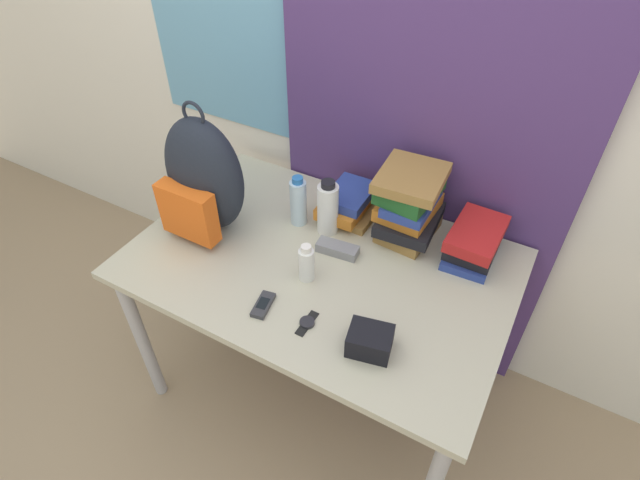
{
  "coord_description": "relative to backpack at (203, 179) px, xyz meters",
  "views": [
    {
      "loc": [
        0.61,
        -0.66,
        2.01
      ],
      "look_at": [
        0.0,
        0.43,
        0.88
      ],
      "focal_mm": 28.0,
      "sensor_mm": 36.0,
      "label": 1
    }
  ],
  "objects": [
    {
      "name": "ground_plane",
      "position": [
        0.45,
        -0.4,
        -0.99
      ],
      "size": [
        12.0,
        12.0,
        0.0
      ],
      "primitive_type": "plane",
      "color": "#9E8466"
    },
    {
      "name": "wall_back",
      "position": [
        0.45,
        0.55,
        0.26
      ],
      "size": [
        6.0,
        0.06,
        2.5
      ],
      "color": "silver",
      "rests_on": "ground_plane"
    },
    {
      "name": "curtain_blue",
      "position": [
        0.62,
        0.5,
        0.26
      ],
      "size": [
        1.12,
        0.04,
        2.5
      ],
      "color": "#4C336B",
      "rests_on": "ground_plane"
    },
    {
      "name": "desk",
      "position": [
        0.45,
        0.03,
        -0.3
      ],
      "size": [
        1.32,
        0.87,
        0.78
      ],
      "color": "#B7B299",
      "rests_on": "ground_plane"
    },
    {
      "name": "backpack",
      "position": [
        0.0,
        0.0,
        0.0
      ],
      "size": [
        0.31,
        0.24,
        0.51
      ],
      "color": "#1E232D",
      "rests_on": "desk"
    },
    {
      "name": "book_stack_left",
      "position": [
        0.42,
        0.32,
        -0.16
      ],
      "size": [
        0.2,
        0.27,
        0.11
      ],
      "color": "olive",
      "rests_on": "desk"
    },
    {
      "name": "book_stack_center",
      "position": [
        0.66,
        0.32,
        -0.08
      ],
      "size": [
        0.23,
        0.27,
        0.27
      ],
      "color": "olive",
      "rests_on": "desk"
    },
    {
      "name": "book_stack_right",
      "position": [
        0.91,
        0.32,
        -0.15
      ],
      "size": [
        0.17,
        0.26,
        0.13
      ],
      "color": "navy",
      "rests_on": "desk"
    },
    {
      "name": "water_bottle",
      "position": [
        0.28,
        0.18,
        -0.12
      ],
      "size": [
        0.06,
        0.06,
        0.21
      ],
      "color": "silver",
      "rests_on": "desk"
    },
    {
      "name": "sports_bottle",
      "position": [
        0.4,
        0.19,
        -0.11
      ],
      "size": [
        0.08,
        0.08,
        0.22
      ],
      "color": "white",
      "rests_on": "desk"
    },
    {
      "name": "sunscreen_bottle",
      "position": [
        0.45,
        -0.06,
        -0.15
      ],
      "size": [
        0.05,
        0.05,
        0.15
      ],
      "color": "white",
      "rests_on": "desk"
    },
    {
      "name": "cell_phone",
      "position": [
        0.4,
        -0.24,
        -0.21
      ],
      "size": [
        0.06,
        0.11,
        0.02
      ],
      "color": "#2D2D33",
      "rests_on": "desk"
    },
    {
      "name": "sunglasses_case",
      "position": [
        0.49,
        0.1,
        -0.2
      ],
      "size": [
        0.15,
        0.07,
        0.04
      ],
      "color": "gray",
      "rests_on": "desk"
    },
    {
      "name": "camera_pouch",
      "position": [
        0.76,
        -0.22,
        -0.18
      ],
      "size": [
        0.15,
        0.13,
        0.08
      ],
      "color": "black",
      "rests_on": "desk"
    },
    {
      "name": "wristwatch",
      "position": [
        0.56,
        -0.23,
        -0.21
      ],
      "size": [
        0.05,
        0.1,
        0.01
      ],
      "color": "black",
      "rests_on": "desk"
    }
  ]
}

